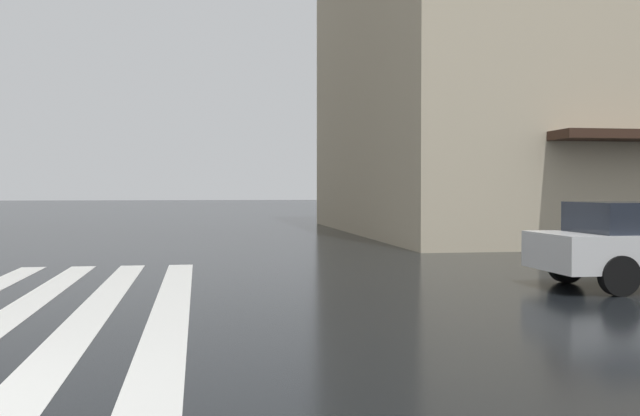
# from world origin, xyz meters

# --- Properties ---
(zebra_crossing) EXTENTS (13.00, 4.50, 0.01)m
(zebra_crossing) POSITION_xyz_m (4.00, -0.14, 0.00)
(zebra_crossing) COLOR silver
(zebra_crossing) RESTS_ON ground_plane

